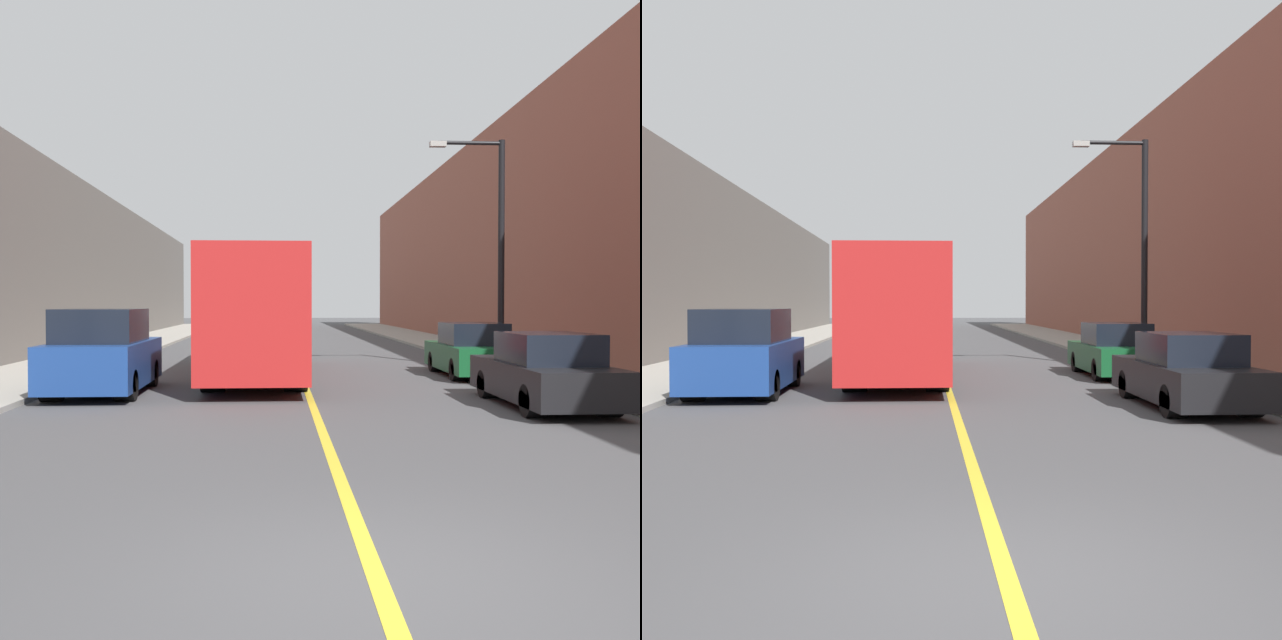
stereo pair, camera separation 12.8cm
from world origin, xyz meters
TOP-DOWN VIEW (x-y plane):
  - ground_plane at (0.00, 0.00)m, footprint 200.00×200.00m
  - sidewalk_left at (-7.67, 30.00)m, footprint 3.42×72.00m
  - sidewalk_right at (7.67, 30.00)m, footprint 3.42×72.00m
  - building_row_left at (-11.38, 30.00)m, footprint 4.00×72.00m
  - building_row_right at (11.38, 30.00)m, footprint 4.00×72.00m
  - road_center_line at (0.00, 30.00)m, footprint 0.16×72.00m
  - bus at (-1.25, 15.61)m, footprint 2.51×11.24m
  - parked_suv_left at (-4.74, 11.92)m, footprint 1.98×4.58m
  - car_right_near at (4.67, 9.15)m, footprint 1.79×4.65m
  - car_right_mid at (4.88, 15.55)m, footprint 1.82×4.46m
  - street_lamp_right at (6.05, 17.23)m, footprint 2.35×0.24m

SIDE VIEW (x-z plane):
  - ground_plane at x=0.00m, z-range 0.00..0.00m
  - road_center_line at x=0.00m, z-range 0.00..0.01m
  - sidewalk_left at x=-7.67m, z-range 0.00..0.12m
  - sidewalk_right at x=7.67m, z-range 0.00..0.12m
  - car_right_near at x=4.67m, z-range -0.07..1.43m
  - car_right_mid at x=4.88m, z-range -0.08..1.46m
  - parked_suv_left at x=-4.74m, z-range -0.08..1.89m
  - bus at x=-1.25m, z-range 0.13..3.53m
  - building_row_left at x=-11.38m, z-range 0.00..7.66m
  - street_lamp_right at x=6.05m, z-range 0.62..7.64m
  - building_row_right at x=11.38m, z-range 0.00..10.48m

